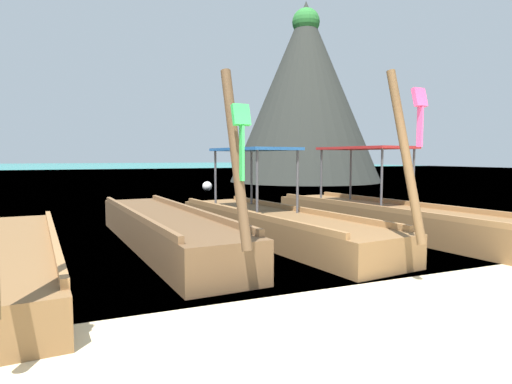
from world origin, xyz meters
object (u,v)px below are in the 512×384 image
Objects in this scene: longtail_boat_violet_ribbon at (391,217)px; mooring_buoy_near at (207,186)px; karst_rock at (308,98)px; longtail_boat_green_ribbon at (164,230)px; longtail_boat_yellow_ribbon at (12,259)px; longtail_boat_pink_ribbon at (273,223)px.

longtail_boat_violet_ribbon is 16.19× the size of mooring_buoy_near.
karst_rock is 25.52× the size of mooring_buoy_near.
longtail_boat_violet_ribbon is at bearing -4.88° from longtail_boat_green_ribbon.
longtail_boat_green_ribbon reaches higher than mooring_buoy_near.
longtail_boat_yellow_ribbon is 0.92× the size of longtail_boat_pink_ribbon.
mooring_buoy_near is (-0.31, 12.69, -0.10)m from longtail_boat_violet_ribbon.
longtail_boat_yellow_ribbon is 2.62m from longtail_boat_green_ribbon.
longtail_boat_pink_ribbon is 12.65m from mooring_buoy_near.
longtail_boat_violet_ribbon is 20.85m from karst_rock.
longtail_boat_yellow_ribbon is 4.61m from longtail_boat_pink_ribbon.
longtail_boat_green_ribbon is at bearing -126.85° from karst_rock.
karst_rock reaches higher than longtail_boat_pink_ribbon.
longtail_boat_green_ribbon is at bearing 176.09° from longtail_boat_pink_ribbon.
karst_rock reaches higher than mooring_buoy_near.
longtail_boat_pink_ribbon is at bearing 174.36° from longtail_boat_violet_ribbon.
longtail_boat_violet_ribbon is 12.69m from mooring_buoy_near.
longtail_boat_yellow_ribbon is 13.36× the size of mooring_buoy_near.
longtail_boat_pink_ribbon is 0.57× the size of karst_rock.
longtail_boat_yellow_ribbon is at bearing -129.43° from karst_rock.
mooring_buoy_near is (6.89, 13.50, -0.03)m from longtail_boat_yellow_ribbon.
karst_rock is at bearing 65.06° from longtail_boat_violet_ribbon.
mooring_buoy_near is at bearing 91.41° from longtail_boat_violet_ribbon.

